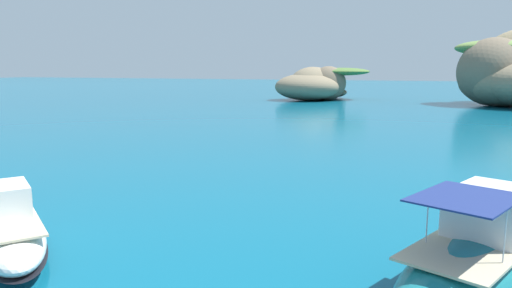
{
  "coord_description": "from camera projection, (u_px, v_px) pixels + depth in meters",
  "views": [
    {
      "loc": [
        10.76,
        -1.36,
        5.4
      ],
      "look_at": [
        2.42,
        20.99,
        1.54
      ],
      "focal_mm": 33.4,
      "sensor_mm": 36.0,
      "label": 1
    }
  ],
  "objects": [
    {
      "name": "islet_small",
      "position": [
        317.0,
        85.0,
        79.47
      ],
      "size": [
        16.33,
        18.58,
        5.56
      ],
      "color": "#756651",
      "rests_on": "ground"
    },
    {
      "name": "motorboat_white",
      "position": [
        7.0,
        230.0,
        14.06
      ],
      "size": [
        6.46,
        5.59,
        1.96
      ],
      "color": "white",
      "rests_on": "ground"
    },
    {
      "name": "motorboat_teal",
      "position": [
        484.0,
        254.0,
        11.77
      ],
      "size": [
        5.57,
        8.52,
        2.58
      ],
      "color": "#19727A",
      "rests_on": "ground"
    }
  ]
}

